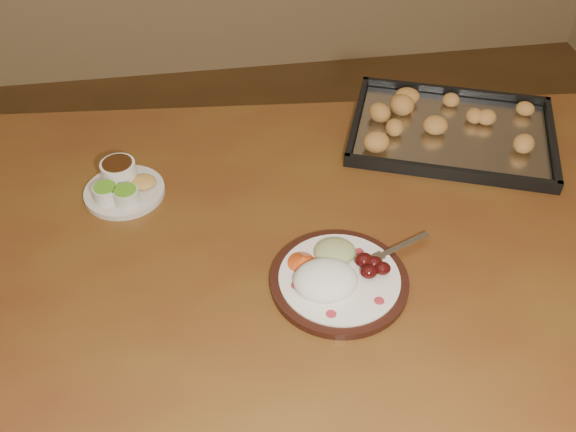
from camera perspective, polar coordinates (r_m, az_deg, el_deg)
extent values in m
cube|color=brown|center=(1.20, 0.22, -2.76)|extent=(1.57, 1.03, 0.04)
cylinder|color=#4E3817|center=(1.84, -22.39, -3.22)|extent=(0.07, 0.07, 0.71)
cylinder|color=#4E3817|center=(1.88, 20.50, -1.30)|extent=(0.07, 0.07, 0.71)
cylinder|color=black|center=(1.11, 4.57, -5.79)|extent=(0.24, 0.24, 0.01)
cylinder|color=white|center=(1.10, 4.59, -5.52)|extent=(0.21, 0.21, 0.01)
ellipsoid|color=#AC2935|center=(1.05, 3.86, -8.68)|extent=(0.02, 0.02, 0.00)
ellipsoid|color=#AC2935|center=(1.07, 8.10, -7.47)|extent=(0.02, 0.02, 0.00)
ellipsoid|color=#AC2935|center=(1.14, 6.34, -3.16)|extent=(0.02, 0.02, 0.00)
ellipsoid|color=#AC2935|center=(1.08, 0.70, -6.20)|extent=(0.02, 0.02, 0.00)
ellipsoid|color=white|center=(1.08, 3.35, -5.72)|extent=(0.13, 0.12, 0.05)
ellipsoid|color=#4C0A0B|center=(1.10, 7.21, -4.94)|extent=(0.03, 0.03, 0.02)
ellipsoid|color=#4C0A0B|center=(1.11, 7.68, -4.14)|extent=(0.03, 0.03, 0.02)
ellipsoid|color=#4C0A0B|center=(1.11, 6.77, -3.92)|extent=(0.03, 0.03, 0.02)
ellipsoid|color=#4C0A0B|center=(1.10, 8.41, -4.63)|extent=(0.03, 0.03, 0.02)
ellipsoid|color=tan|center=(1.13, 4.19, -3.19)|extent=(0.09, 0.09, 0.03)
cone|color=#D64513|center=(1.11, 1.34, -3.93)|extent=(0.08, 0.08, 0.02)
cube|color=silver|center=(1.16, 10.21, -2.58)|extent=(0.11, 0.06, 0.00)
cube|color=silver|center=(1.13, 7.81, -3.71)|extent=(0.04, 0.03, 0.00)
cylinder|color=silver|center=(1.12, 7.23, -4.36)|extent=(0.03, 0.01, 0.00)
cylinder|color=silver|center=(1.12, 7.07, -4.19)|extent=(0.03, 0.01, 0.00)
cylinder|color=silver|center=(1.12, 6.91, -4.03)|extent=(0.03, 0.01, 0.00)
cylinder|color=silver|center=(1.13, 6.75, -3.86)|extent=(0.03, 0.01, 0.00)
cylinder|color=silver|center=(1.31, -14.32, 2.10)|extent=(0.16, 0.16, 0.01)
cylinder|color=silver|center=(1.29, -15.86, 1.98)|extent=(0.05, 0.05, 0.03)
cylinder|color=#57A521|center=(1.28, -15.98, 2.48)|extent=(0.04, 0.04, 0.00)
cylinder|color=silver|center=(1.27, -14.18, 1.74)|extent=(0.05, 0.05, 0.03)
cylinder|color=#57A521|center=(1.26, -14.29, 2.24)|extent=(0.04, 0.04, 0.00)
cylinder|color=white|center=(1.32, -14.81, 3.88)|extent=(0.07, 0.07, 0.04)
cylinder|color=#311809|center=(1.31, -14.96, 4.55)|extent=(0.06, 0.06, 0.00)
ellipsoid|color=#E4B350|center=(1.30, -12.68, 2.98)|extent=(0.05, 0.05, 0.02)
cube|color=black|center=(1.47, 14.32, 7.06)|extent=(0.52, 0.45, 0.01)
cube|color=black|center=(1.59, 14.56, 10.64)|extent=(0.41, 0.17, 0.02)
cube|color=black|center=(1.34, 14.24, 3.79)|extent=(0.41, 0.17, 0.02)
cube|color=black|center=(1.49, 22.46, 6.19)|extent=(0.12, 0.30, 0.02)
cube|color=black|center=(1.46, 6.14, 8.71)|extent=(0.12, 0.30, 0.02)
cube|color=silver|center=(1.47, 14.35, 7.24)|extent=(0.48, 0.41, 0.00)
ellipsoid|color=#B47C3F|center=(1.46, 16.58, 7.50)|extent=(0.05, 0.05, 0.03)
ellipsoid|color=#B47C3F|center=(1.50, 18.39, 7.88)|extent=(0.06, 0.06, 0.03)
ellipsoid|color=#B47C3F|center=(1.53, 16.13, 9.25)|extent=(0.07, 0.07, 0.03)
ellipsoid|color=#B47C3F|center=(1.50, 15.15, 8.86)|extent=(0.05, 0.05, 0.03)
ellipsoid|color=#B47C3F|center=(1.52, 13.29, 9.64)|extent=(0.06, 0.06, 0.03)
ellipsoid|color=#B47C3F|center=(1.48, 12.94, 8.63)|extent=(0.07, 0.07, 0.03)
ellipsoid|color=#B47C3F|center=(1.47, 10.16, 8.84)|extent=(0.06, 0.06, 0.03)
ellipsoid|color=#B47C3F|center=(1.44, 11.60, 7.76)|extent=(0.06, 0.06, 0.03)
ellipsoid|color=#B47C3F|center=(1.43, 10.40, 7.66)|extent=(0.07, 0.07, 0.03)
ellipsoid|color=#B47C3F|center=(1.39, 13.03, 6.28)|extent=(0.06, 0.06, 0.03)
ellipsoid|color=#B47C3F|center=(1.43, 14.70, 6.93)|extent=(0.05, 0.05, 0.03)
ellipsoid|color=#B47C3F|center=(1.42, 17.03, 6.16)|extent=(0.07, 0.07, 0.03)
ellipsoid|color=#B47C3F|center=(1.43, 17.05, 6.41)|extent=(0.06, 0.06, 0.03)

